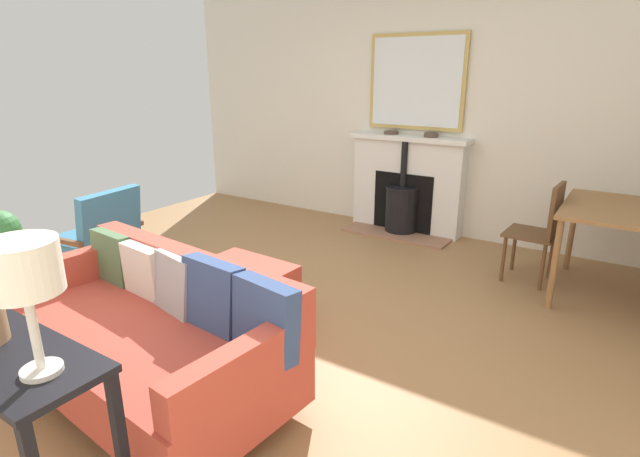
# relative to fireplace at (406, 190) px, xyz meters

# --- Properties ---
(ground_plane) EXTENTS (5.53, 6.08, 0.01)m
(ground_plane) POSITION_rel_fireplace_xyz_m (2.56, -0.11, -0.49)
(ground_plane) COLOR olive
(wall_left) EXTENTS (0.12, 6.08, 2.68)m
(wall_left) POSITION_rel_fireplace_xyz_m (-0.21, -0.11, 0.85)
(wall_left) COLOR beige
(wall_left) RESTS_ON ground
(fireplace) EXTENTS (0.56, 1.35, 1.09)m
(fireplace) POSITION_rel_fireplace_xyz_m (0.00, 0.00, 0.00)
(fireplace) COLOR #93664C
(fireplace) RESTS_ON ground
(mirror_over_mantel) EXTENTS (0.04, 1.09, 1.00)m
(mirror_over_mantel) POSITION_rel_fireplace_xyz_m (-0.12, 0.00, 1.17)
(mirror_over_mantel) COLOR tan
(mantel_bowl_near) EXTENTS (0.16, 0.16, 0.04)m
(mantel_bowl_near) POSITION_rel_fireplace_xyz_m (-0.03, -0.23, 0.63)
(mantel_bowl_near) COLOR #47382D
(mantel_bowl_near) RESTS_ON fireplace
(mantel_bowl_far) EXTENTS (0.15, 0.15, 0.04)m
(mantel_bowl_far) POSITION_rel_fireplace_xyz_m (-0.03, 0.24, 0.63)
(mantel_bowl_far) COLOR #47382D
(mantel_bowl_far) RESTS_ON fireplace
(sofa) EXTENTS (1.06, 1.91, 0.79)m
(sofa) POSITION_rel_fireplace_xyz_m (3.52, -0.02, -0.14)
(sofa) COLOR #B2B2B7
(sofa) RESTS_ON ground
(ottoman) EXTENTS (0.56, 0.71, 0.41)m
(ottoman) POSITION_rel_fireplace_xyz_m (2.61, -0.13, -0.23)
(ottoman) COLOR #B2B2B7
(ottoman) RESTS_ON ground
(armchair_accent) EXTENTS (0.74, 0.67, 0.83)m
(armchair_accent) POSITION_rel_fireplace_xyz_m (2.76, -1.62, -0.02)
(armchair_accent) COLOR brown
(armchair_accent) RESTS_ON ground
(table_lamp_far_end) EXTENTS (0.25, 0.25, 0.49)m
(table_lamp_far_end) POSITION_rel_fireplace_xyz_m (4.36, 0.52, 0.66)
(table_lamp_far_end) COLOR beige
(table_lamp_far_end) RESTS_ON console_table
(dining_table) EXTENTS (1.05, 0.86, 0.76)m
(dining_table) POSITION_rel_fireplace_xyz_m (0.72, 2.13, 0.18)
(dining_table) COLOR olive
(dining_table) RESTS_ON ground
(dining_chair_near_fireplace) EXTENTS (0.42, 0.42, 0.89)m
(dining_chair_near_fireplace) POSITION_rel_fireplace_xyz_m (0.72, 1.56, 0.03)
(dining_chair_near_fireplace) COLOR brown
(dining_chair_near_fireplace) RESTS_ON ground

